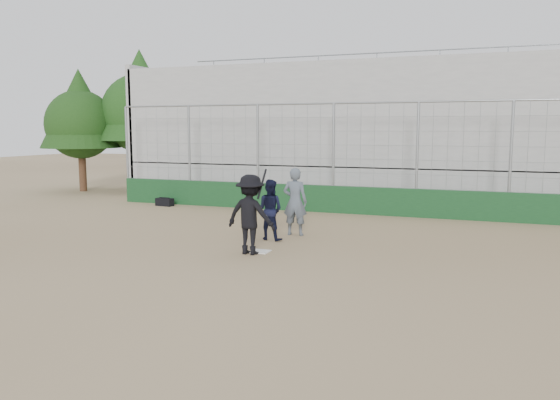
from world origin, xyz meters
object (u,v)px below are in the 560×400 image
(catcher_crouched, at_px, (270,220))
(equipment_bag, at_px, (165,202))
(batter_at_plate, at_px, (250,214))
(umpire, at_px, (295,205))

(catcher_crouched, xyz_separation_m, equipment_bag, (-6.47, 4.85, -0.41))
(batter_at_plate, xyz_separation_m, catcher_crouched, (-0.18, 1.76, -0.41))
(batter_at_plate, bearing_deg, umpire, 84.60)
(batter_at_plate, relative_size, equipment_bag, 2.76)
(equipment_bag, bearing_deg, umpire, -29.81)
(umpire, bearing_deg, equipment_bag, -30.99)
(batter_at_plate, bearing_deg, catcher_crouched, 95.92)
(umpire, bearing_deg, batter_at_plate, 83.41)
(umpire, bearing_deg, catcher_crouched, 63.02)
(catcher_crouched, distance_m, umpire, 1.05)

